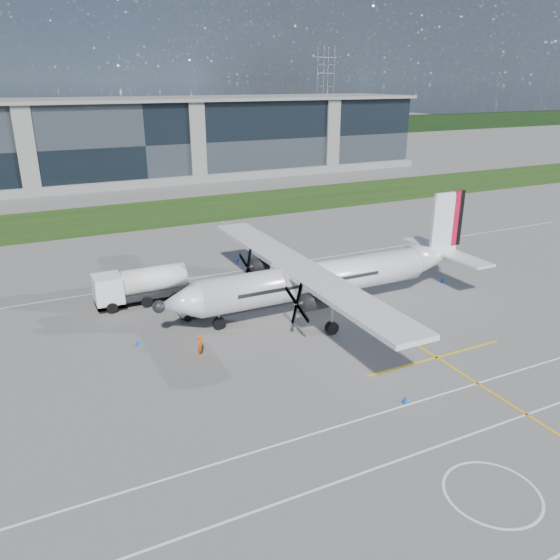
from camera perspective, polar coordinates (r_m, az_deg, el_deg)
The scene contains 15 objects.
ground at distance 78.49m, azimuth -8.46°, elevation 6.00°, with size 400.00×400.00×0.00m, color #64625F.
grass_strip at distance 85.94m, azimuth -10.13°, elevation 7.16°, with size 400.00×18.00×0.04m, color #1E3C10.
terminal_building at distance 115.52m, azimuth -15.01°, elevation 13.87°, with size 120.00×20.00×15.00m, color black.
tree_line at distance 174.90m, azimuth -19.05°, elevation 13.94°, with size 400.00×6.00×6.00m, color black.
pylon_east at distance 212.11m, azimuth 4.74°, elevation 19.11°, with size 9.00×4.60×30.00m, color gray, non-canonical shape.
yellow_taxiway_centerline at distance 53.34m, azimuth 4.71°, elevation -0.72°, with size 0.20×70.00×0.01m, color yellow.
white_lane_line at distance 35.04m, azimuth 21.09°, elevation -14.19°, with size 90.00×0.15×0.01m, color white.
turboprop_aircraft at distance 46.86m, azimuth 4.90°, elevation 2.28°, with size 29.76×30.86×9.26m, color silver, non-canonical shape.
fuel_tanker_truck at distance 50.33m, azimuth -14.99°, elevation -0.72°, with size 8.61×2.80×3.23m, color silver, non-canonical shape.
baggage_tug at distance 46.96m, azimuth -8.99°, elevation -2.83°, with size 2.74×1.64×1.64m, color white, non-canonical shape.
ground_crew_person at distance 40.42m, azimuth -8.33°, elevation -6.62°, with size 0.74×0.53×1.82m, color #F25907.
safety_cone_tail at distance 56.56m, azimuth 16.62°, elevation -0.02°, with size 0.36×0.36×0.50m, color blue.
safety_cone_fwd at distance 43.03m, azimuth -14.61°, elevation -6.34°, with size 0.36×0.36×0.50m, color blue.
safety_cone_portwing at distance 35.74m, azimuth 13.00°, elevation -12.04°, with size 0.36×0.36×0.50m, color blue.
safety_cone_stbdwing at distance 60.49m, azimuth -4.34°, elevation 2.11°, with size 0.36×0.36×0.50m, color blue.
Camera 1 is at (-22.73, -32.67, 19.04)m, focal length 35.00 mm.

